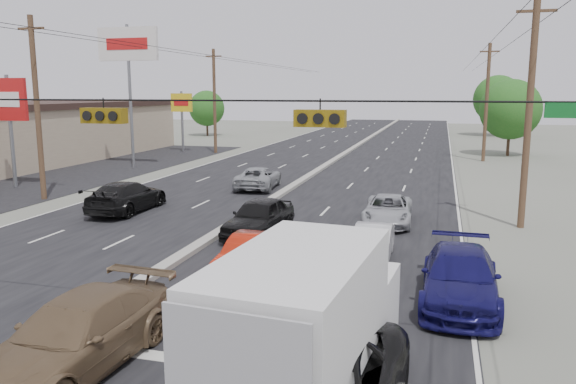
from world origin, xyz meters
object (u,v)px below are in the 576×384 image
(pole_sign_far, at_px, (182,108))
(queue_car_d, at_px, (460,278))
(oncoming_near, at_px, (127,197))
(oncoming_far, at_px, (258,178))
(utility_pole_left_b, at_px, (37,108))
(queue_car_b, at_px, (373,244))
(box_truck, at_px, (310,326))
(queue_car_a, at_px, (259,217))
(utility_pole_left_c, at_px, (215,101))
(pole_sign_mid, at_px, (9,106))
(tree_right_far, at_px, (498,99))
(red_sedan, at_px, (250,256))
(tan_sedan, at_px, (77,336))
(utility_pole_right_b, at_px, (529,112))
(queue_car_c, at_px, (388,210))
(tree_right_mid, at_px, (511,109))
(pole_sign_billboard, at_px, (128,53))
(utility_pole_right_c, at_px, (487,102))
(tree_left_far, at_px, (207,108))

(pole_sign_far, xyz_separation_m, queue_car_d, (25.60, -35.21, -3.65))
(oncoming_near, relative_size, oncoming_far, 1.09)
(utility_pole_left_b, height_order, queue_car_b, utility_pole_left_b)
(box_truck, xyz_separation_m, queue_car_a, (-5.01, 12.17, -0.88))
(utility_pole_left_c, relative_size, pole_sign_mid, 1.43)
(oncoming_far, bearing_deg, utility_pole_left_b, 26.24)
(queue_car_d, relative_size, oncoming_far, 1.07)
(queue_car_b, height_order, oncoming_far, oncoming_far)
(box_truck, relative_size, oncoming_near, 1.24)
(tree_right_far, distance_m, red_sedan, 65.83)
(tan_sedan, bearing_deg, pole_sign_mid, 137.23)
(utility_pole_left_b, xyz_separation_m, oncoming_near, (6.28, -1.68, -4.34))
(utility_pole_right_b, bearing_deg, utility_pole_left_c, 135.00)
(box_truck, height_order, queue_car_c, box_truck)
(tree_right_mid, bearing_deg, queue_car_a, -111.13)
(pole_sign_billboard, bearing_deg, red_sedan, -51.99)
(utility_pole_left_c, relative_size, red_sedan, 2.53)
(tan_sedan, distance_m, queue_car_c, 16.45)
(utility_pole_left_c, relative_size, queue_car_c, 2.17)
(utility_pole_right_c, height_order, red_sedan, utility_pole_right_c)
(utility_pole_right_c, height_order, pole_sign_mid, utility_pole_right_c)
(queue_car_d, bearing_deg, tree_right_far, 85.42)
(tree_right_mid, xyz_separation_m, queue_car_d, (-5.40, -40.21, -3.58))
(tree_right_mid, height_order, tree_right_far, tree_right_far)
(utility_pole_right_c, distance_m, queue_car_d, 35.60)
(queue_car_d, distance_m, oncoming_near, 17.98)
(utility_pole_right_c, relative_size, box_truck, 1.52)
(tree_right_mid, height_order, queue_car_b, tree_right_mid)
(tan_sedan, height_order, oncoming_far, tan_sedan)
(tree_right_far, bearing_deg, tan_sedan, -101.48)
(tree_right_mid, bearing_deg, queue_car_d, -97.65)
(utility_pole_left_c, xyz_separation_m, tree_right_far, (28.50, 30.00, -0.15))
(utility_pole_left_b, distance_m, utility_pole_left_c, 25.00)
(queue_car_d, bearing_deg, pole_sign_far, 127.04)
(pole_sign_far, xyz_separation_m, oncoming_near, (9.78, -26.68, -3.64))
(utility_pole_right_b, height_order, oncoming_far, utility_pole_right_b)
(tree_left_far, xyz_separation_m, oncoming_far, (20.02, -38.46, -3.04))
(queue_car_c, bearing_deg, utility_pole_left_b, 175.24)
(pole_sign_far, xyz_separation_m, red_sedan, (19.00, -34.39, -3.76))
(pole_sign_far, bearing_deg, pole_sign_billboard, -82.87)
(tree_right_mid, xyz_separation_m, tan_sedan, (-13.52, -46.47, -3.56))
(tan_sedan, height_order, queue_car_a, queue_car_a)
(tree_right_far, height_order, tan_sedan, tree_right_far)
(tree_left_far, distance_m, red_sedan, 59.94)
(pole_sign_mid, height_order, pole_sign_far, pole_sign_mid)
(tree_right_far, height_order, oncoming_far, tree_right_far)
(box_truck, xyz_separation_m, queue_car_d, (2.91, 6.42, -0.91))
(tree_right_mid, bearing_deg, tree_right_far, 87.71)
(pole_sign_billboard, relative_size, pole_sign_far, 1.83)
(pole_sign_mid, distance_m, queue_car_d, 30.02)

